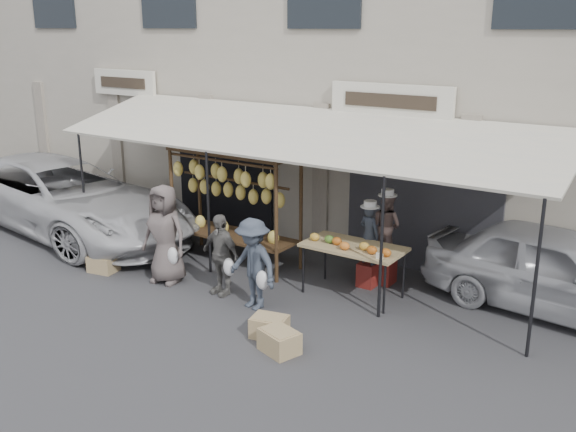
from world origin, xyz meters
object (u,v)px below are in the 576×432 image
produce_table (353,248)px  sedan (558,271)px  customer_left (165,234)px  vendor_left (369,235)px  customer_right (253,264)px  crate_near_b (279,341)px  crate_near_a (269,327)px  vendor_right (386,226)px  customer_mid (221,254)px  crate_far (103,264)px  van (58,178)px  banana_rack (232,185)px

produce_table → sedan: sedan is taller
customer_left → vendor_left: bearing=23.0°
customer_left → customer_right: size_ratio=1.18×
crate_near_b → sedan: (2.93, 3.57, 0.55)m
crate_near_a → crate_near_b: 0.50m
produce_table → vendor_right: vendor_right is taller
customer_left → sedan: bearing=15.2°
customer_mid → sedan: bearing=33.9°
vendor_right → vendor_left: bearing=69.2°
vendor_right → customer_right: vendor_right is taller
produce_table → sedan: size_ratio=0.41×
customer_left → customer_mid: (1.17, 0.13, -0.18)m
customer_right → vendor_right: bearing=69.6°
crate_far → van: 3.45m
customer_left → crate_near_a: size_ratio=3.47×
customer_left → van: van is taller
customer_left → sedan: (6.12, 2.54, -0.19)m
crate_near_a → vendor_right: bearing=80.1°
customer_left → vendor_right: bearing=25.5°
customer_mid → crate_near_a: 1.92m
banana_rack → customer_left: 1.63m
crate_near_b → crate_far: size_ratio=1.07×
vendor_right → sedan: vendor_right is taller
vendor_left → customer_mid: 2.60m
customer_mid → vendor_left: bearing=49.0°
banana_rack → crate_far: (-1.77, -1.74, -1.42)m
vendor_right → crate_near_a: size_ratio=2.27×
customer_mid → banana_rack: bearing=128.0°
crate_near_b → crate_far: (-4.53, 0.71, -0.01)m
vendor_left → crate_near_a: bearing=93.5°
produce_table → vendor_left: 0.55m
crate_near_b → vendor_right: bearing=88.1°
vendor_left → crate_far: 5.02m
crate_near_b → crate_far: bearing=171.1°
banana_rack → vendor_right: 3.00m
customer_right → crate_near_b: size_ratio=2.83×
customer_right → crate_near_a: (0.81, -0.69, -0.61)m
vendor_right → produce_table: bearing=85.7°
banana_rack → van: (-4.77, -0.36, -0.42)m
vendor_right → crate_near_b: bearing=97.6°
banana_rack → customer_right: size_ratio=1.70×
vendor_right → customer_left: size_ratio=0.65×
van → vendor_right: bearing=-74.4°
banana_rack → produce_table: bearing=-2.9°
crate_near_b → van: size_ratio=0.10×
vendor_left → van: (-7.47, -0.76, 0.18)m
vendor_right → crate_far: vendor_right is taller
banana_rack → vendor_left: (2.70, 0.41, -0.60)m
banana_rack → customer_mid: (0.75, -1.29, -0.85)m
vendor_left → vendor_right: size_ratio=0.91×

